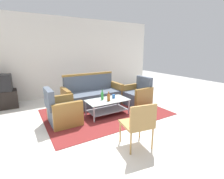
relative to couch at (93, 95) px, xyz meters
name	(u,v)px	position (x,y,z in m)	size (l,w,h in m)	color
ground_plane	(122,121)	(0.11, -1.44, -0.32)	(14.00, 14.00, 0.00)	silver
wall_back	(77,57)	(0.11, 1.62, 1.08)	(6.52, 0.12, 2.80)	silver
rug	(105,112)	(0.05, -0.73, -0.31)	(3.18, 2.25, 0.01)	maroon
couch	(93,95)	(0.00, 0.00, 0.00)	(1.81, 0.75, 0.96)	#4C5666
armchair_left	(63,111)	(-1.13, -0.81, -0.03)	(0.71, 0.77, 0.85)	#4C5666
armchair_right	(137,96)	(1.22, -0.67, -0.03)	(0.73, 0.79, 0.85)	#4C5666
coffee_table	(107,105)	(0.02, -0.90, -0.04)	(1.10, 0.60, 0.40)	silver
bottle_green	(102,96)	(-0.08, -0.80, 0.19)	(0.07, 0.07, 0.26)	#2D8C38
bottle_brown	(109,97)	(0.00, -1.00, 0.19)	(0.08, 0.08, 0.25)	brown
cup	(114,96)	(0.24, -0.85, 0.14)	(0.08, 0.08, 0.10)	#2659A5
tv_stand	(2,100)	(-2.39, 1.11, -0.06)	(0.80, 0.50, 0.52)	black
wicker_chair	(139,122)	(-0.26, -2.50, 0.18)	(0.55, 0.55, 0.84)	#AD844C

